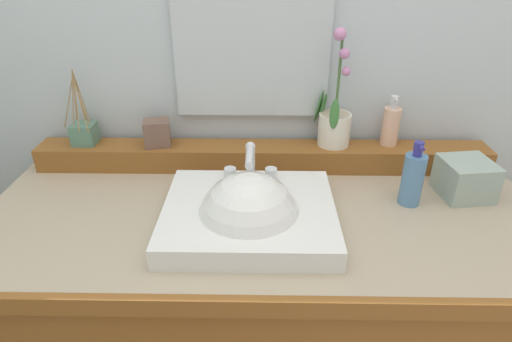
% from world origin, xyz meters
% --- Properties ---
extents(wall_back, '(3.42, 0.20, 2.56)m').
position_xyz_m(wall_back, '(0.00, 0.43, 1.28)').
color(wall_back, silver).
rests_on(wall_back, ground).
extents(vanity_cabinet, '(1.47, 0.65, 0.84)m').
position_xyz_m(vanity_cabinet, '(0.00, -0.00, 0.42)').
color(vanity_cabinet, brown).
rests_on(vanity_cabinet, ground).
extents(back_ledge, '(1.39, 0.11, 0.07)m').
position_xyz_m(back_ledge, '(0.00, 0.25, 0.87)').
color(back_ledge, brown).
rests_on(back_ledge, vanity_cabinet).
extents(sink_basin, '(0.42, 0.36, 0.28)m').
position_xyz_m(sink_basin, '(-0.03, -0.07, 0.86)').
color(sink_basin, white).
rests_on(sink_basin, vanity_cabinet).
extents(potted_plant, '(0.12, 0.11, 0.35)m').
position_xyz_m(potted_plant, '(0.22, 0.27, 0.98)').
color(potted_plant, silver).
rests_on(potted_plant, back_ledge).
extents(soap_dispenser, '(0.05, 0.05, 0.15)m').
position_xyz_m(soap_dispenser, '(0.39, 0.27, 0.97)').
color(soap_dispenser, '#E4B294').
rests_on(soap_dispenser, back_ledge).
extents(reed_diffuser, '(0.09, 0.08, 0.23)m').
position_xyz_m(reed_diffuser, '(-0.55, 0.26, 0.94)').
color(reed_diffuser, '#517B66').
rests_on(reed_diffuser, back_ledge).
extents(trinket_box, '(0.09, 0.08, 0.08)m').
position_xyz_m(trinket_box, '(-0.32, 0.25, 0.95)').
color(trinket_box, brown).
rests_on(trinket_box, back_ledge).
extents(lotion_bottle, '(0.06, 0.06, 0.18)m').
position_xyz_m(lotion_bottle, '(0.40, 0.05, 0.91)').
color(lotion_bottle, '#5281AC').
rests_on(lotion_bottle, vanity_cabinet).
extents(tissue_box, '(0.15, 0.15, 0.10)m').
position_xyz_m(tissue_box, '(0.56, 0.09, 0.89)').
color(tissue_box, '#95A99C').
rests_on(tissue_box, vanity_cabinet).
extents(mirror, '(0.45, 0.02, 0.56)m').
position_xyz_m(mirror, '(-0.03, 0.32, 1.27)').
color(mirror, silver).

